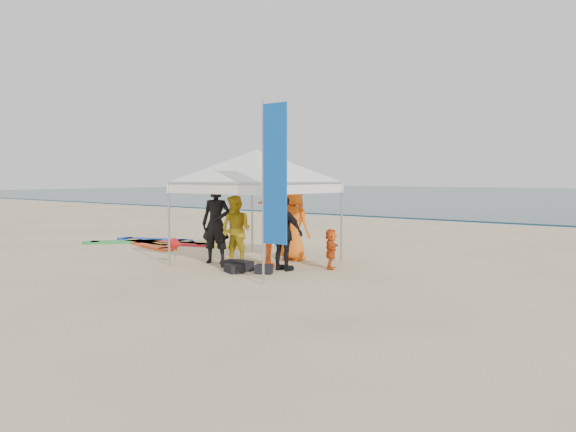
% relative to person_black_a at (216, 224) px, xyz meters
% --- Properties ---
extents(ground, '(120.00, 120.00, 0.00)m').
position_rel_person_black_a_xyz_m(ground, '(0.74, -1.93, -0.97)').
color(ground, beige).
rests_on(ground, ground).
extents(shoreline_foam, '(160.00, 1.20, 0.01)m').
position_rel_person_black_a_xyz_m(shoreline_foam, '(0.74, 16.27, -0.97)').
color(shoreline_foam, silver).
rests_on(shoreline_foam, ground).
extents(person_black_a, '(0.84, 0.73, 1.95)m').
position_rel_person_black_a_xyz_m(person_black_a, '(0.00, 0.00, 0.00)').
color(person_black_a, black).
rests_on(person_black_a, ground).
extents(person_yellow, '(0.89, 0.74, 1.67)m').
position_rel_person_black_a_xyz_m(person_yellow, '(0.51, 0.17, -0.14)').
color(person_yellow, gold).
rests_on(person_yellow, ground).
extents(person_orange_a, '(1.27, 1.23, 1.73)m').
position_rel_person_black_a_xyz_m(person_orange_a, '(1.35, 0.51, -0.11)').
color(person_orange_a, '#F14C15').
rests_on(person_orange_a, ground).
extents(person_black_b, '(1.01, 0.45, 1.70)m').
position_rel_person_black_a_xyz_m(person_black_b, '(2.01, 0.16, -0.12)').
color(person_black_b, black).
rests_on(person_black_b, ground).
extents(person_orange_b, '(0.93, 0.61, 1.89)m').
position_rel_person_black_a_xyz_m(person_orange_b, '(1.20, 1.54, -0.03)').
color(person_orange_b, orange).
rests_on(person_orange_b, ground).
extents(person_seated, '(0.65, 0.89, 0.93)m').
position_rel_person_black_a_xyz_m(person_seated, '(2.72, 1.00, -0.51)').
color(person_seated, '#D84D13').
rests_on(person_seated, ground).
extents(canopy_tent, '(4.20, 4.20, 3.17)m').
position_rel_person_black_a_xyz_m(canopy_tent, '(0.87, 0.53, 1.78)').
color(canopy_tent, '#A5A5A8').
rests_on(canopy_tent, ground).
extents(feather_flag, '(0.61, 0.04, 3.62)m').
position_rel_person_black_a_xyz_m(feather_flag, '(2.99, -1.39, 1.16)').
color(feather_flag, '#A5A5A8').
rests_on(feather_flag, ground).
extents(marker_pennant, '(0.28, 0.28, 0.64)m').
position_rel_person_black_a_xyz_m(marker_pennant, '(-0.55, -0.74, -0.48)').
color(marker_pennant, '#A5A5A8').
rests_on(marker_pennant, ground).
extents(gear_pile, '(1.62, 1.01, 0.22)m').
position_rel_person_black_a_xyz_m(gear_pile, '(1.23, -0.43, -0.88)').
color(gear_pile, black).
rests_on(gear_pile, ground).
extents(surfboard_spread, '(4.68, 2.58, 0.07)m').
position_rel_person_black_a_xyz_m(surfboard_spread, '(-4.15, 1.66, -0.94)').
color(surfboard_spread, green).
rests_on(surfboard_spread, ground).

